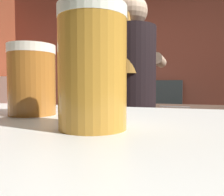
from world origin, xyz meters
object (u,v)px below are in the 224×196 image
at_px(mini_fridge, 25,115).
at_px(chefs_knife, 175,107).
at_px(bottle_hot_sauce, 142,74).
at_px(pint_glass_far, 93,69).
at_px(mixing_bowl, 122,102).
at_px(pint_glass_near, 32,80).
at_px(bartender, 131,101).
at_px(bottle_olive_oil, 119,74).
at_px(bottle_soy, 134,76).
at_px(bottle_vinegar, 139,76).

distance_m(mini_fridge, chefs_knife, 2.66).
bearing_deg(bottle_hot_sauce, pint_glass_far, -81.11).
bearing_deg(mixing_bowl, chefs_knife, -9.34).
bearing_deg(pint_glass_near, bartender, 94.11).
bearing_deg(bottle_olive_oil, pint_glass_far, -74.96).
distance_m(bottle_soy, bottle_olive_oil, 0.22).
relative_size(mixing_bowl, chefs_knife, 0.83).
bearing_deg(pint_glass_far, bottle_vinegar, 99.75).
height_order(chefs_knife, bottle_olive_oil, bottle_olive_oil).
bearing_deg(bartender, pint_glass_far, -168.54).
relative_size(chefs_knife, bottle_hot_sauce, 0.94).
height_order(pint_glass_far, bottle_vinegar, bottle_vinegar).
distance_m(bartender, bottle_vinegar, 1.71).
bearing_deg(chefs_knife, mini_fridge, 157.30).
xyz_separation_m(bottle_hot_sauce, bottle_vinegar, (-0.03, -0.07, -0.03)).
xyz_separation_m(chefs_knife, bottle_vinegar, (-0.55, 1.27, 0.32)).
relative_size(bartender, bottle_vinegar, 9.31).
height_order(pint_glass_near, bottle_vinegar, bottle_vinegar).
bearing_deg(bartender, bottle_olive_oil, 19.20).
bearing_deg(bottle_hot_sauce, mini_fridge, -173.73).
bearing_deg(pint_glass_near, chefs_knife, 83.08).
height_order(bartender, bottle_vinegar, bartender).
xyz_separation_m(bartender, pint_glass_far, (0.24, -1.29, 0.12)).
height_order(bottle_soy, bottle_hot_sauce, bottle_hot_sauce).
bearing_deg(bottle_soy, pint_glass_far, -78.88).
relative_size(bottle_soy, bottle_vinegar, 1.02).
relative_size(bottle_hot_sauce, bottle_vinegar, 1.40).
bearing_deg(pint_glass_near, pint_glass_far, -30.96).
distance_m(bartender, mixing_bowl, 0.52).
bearing_deg(bottle_hot_sauce, bottle_soy, -174.95).
relative_size(bartender, pint_glass_near, 13.56).
xyz_separation_m(pint_glass_far, bottle_hot_sauce, (-0.47, 3.03, 0.15)).
bearing_deg(pint_glass_far, bottle_soy, 101.12).
relative_size(chefs_knife, bottle_olive_oil, 0.96).
bearing_deg(bottle_hot_sauce, mixing_bowl, -88.20).
relative_size(bottle_soy, bottle_hot_sauce, 0.73).
height_order(bartender, bottle_hot_sauce, bartender).
height_order(mini_fridge, pint_glass_far, mini_fridge).
bearing_deg(bottle_olive_oil, bartender, -71.59).
relative_size(pint_glass_near, pint_glass_far, 0.86).
bearing_deg(bottle_vinegar, bottle_hot_sauce, 64.56).
bearing_deg(bartender, bottle_hot_sauce, 8.36).
distance_m(chefs_knife, pint_glass_near, 1.62).
bearing_deg(bottle_olive_oil, mini_fridge, -177.37).
bearing_deg(pint_glass_near, bottle_hot_sauce, 96.17).
height_order(mini_fridge, bottle_hot_sauce, bottle_hot_sauce).
height_order(bottle_hot_sauce, bottle_olive_oil, bottle_hot_sauce).
distance_m(mixing_bowl, chefs_knife, 0.48).
bearing_deg(mixing_bowl, mini_fridge, 151.11).
height_order(pint_glass_near, pint_glass_far, pint_glass_far).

